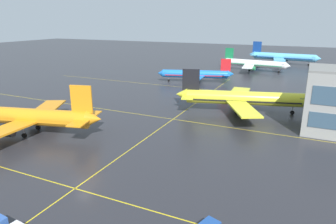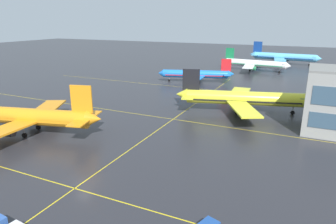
{
  "view_description": "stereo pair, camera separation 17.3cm",
  "coord_description": "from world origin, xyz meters",
  "px_view_note": "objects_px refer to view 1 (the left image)",
  "views": [
    {
      "loc": [
        31.05,
        -33.75,
        25.59
      ],
      "look_at": [
        3.62,
        25.25,
        5.57
      ],
      "focal_mm": 32.09,
      "sensor_mm": 36.0,
      "label": 1
    },
    {
      "loc": [
        31.2,
        -33.67,
        25.59
      ],
      "look_at": [
        3.62,
        25.25,
        5.57
      ],
      "focal_mm": 32.09,
      "sensor_mm": 36.0,
      "label": 2
    }
  ],
  "objects_px": {
    "airliner_second_row": "(243,98)",
    "airliner_far_left_stand": "(254,64)",
    "airliner_far_right_stand": "(283,57)",
    "airliner_third_row": "(196,74)",
    "airliner_front_gate": "(24,117)"
  },
  "relations": [
    {
      "from": "airliner_second_row",
      "to": "airliner_third_row",
      "type": "height_order",
      "value": "airliner_second_row"
    },
    {
      "from": "airliner_third_row",
      "to": "airliner_far_right_stand",
      "type": "bearing_deg",
      "value": 68.78
    },
    {
      "from": "airliner_front_gate",
      "to": "airliner_far_left_stand",
      "type": "distance_m",
      "value": 119.62
    },
    {
      "from": "airliner_second_row",
      "to": "airliner_far_right_stand",
      "type": "xyz_separation_m",
      "value": [
        1.56,
        109.62,
        0.23
      ]
    },
    {
      "from": "airliner_far_right_stand",
      "to": "airliner_front_gate",
      "type": "bearing_deg",
      "value": -106.63
    },
    {
      "from": "airliner_far_right_stand",
      "to": "airliner_far_left_stand",
      "type": "bearing_deg",
      "value": -108.95
    },
    {
      "from": "airliner_front_gate",
      "to": "airliner_far_left_stand",
      "type": "bearing_deg",
      "value": 74.04
    },
    {
      "from": "airliner_second_row",
      "to": "airliner_far_left_stand",
      "type": "height_order",
      "value": "airliner_second_row"
    },
    {
      "from": "airliner_far_left_stand",
      "to": "airliner_third_row",
      "type": "bearing_deg",
      "value": -113.01
    },
    {
      "from": "airliner_front_gate",
      "to": "airliner_far_left_stand",
      "type": "height_order",
      "value": "airliner_front_gate"
    },
    {
      "from": "airliner_far_right_stand",
      "to": "airliner_third_row",
      "type": "bearing_deg",
      "value": -111.22
    },
    {
      "from": "airliner_second_row",
      "to": "airliner_third_row",
      "type": "xyz_separation_m",
      "value": [
        -27.11,
        35.8,
        -0.7
      ]
    },
    {
      "from": "airliner_front_gate",
      "to": "airliner_second_row",
      "type": "relative_size",
      "value": 1.0
    },
    {
      "from": "airliner_front_gate",
      "to": "airliner_second_row",
      "type": "xyz_separation_m",
      "value": [
        42.66,
        38.41,
        0.03
      ]
    },
    {
      "from": "airliner_far_left_stand",
      "to": "airliner_second_row",
      "type": "bearing_deg",
      "value": -82.73
    }
  ]
}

